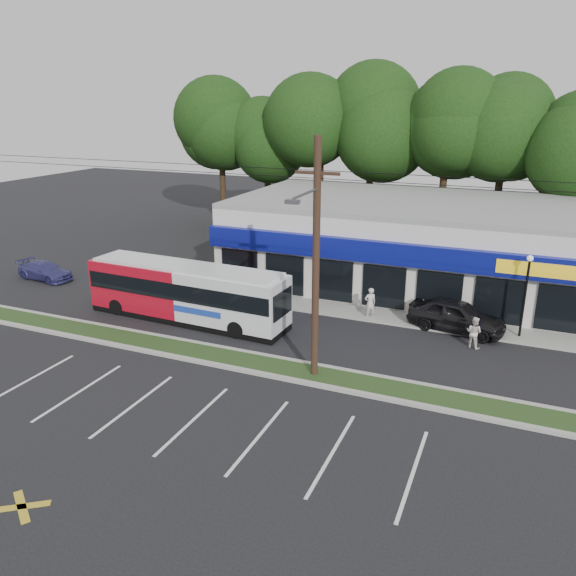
% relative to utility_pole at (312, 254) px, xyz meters
% --- Properties ---
extents(ground, '(120.00, 120.00, 0.00)m').
position_rel_utility_pole_xyz_m(ground, '(-2.83, -0.93, -5.41)').
color(ground, black).
rests_on(ground, ground).
extents(grass_strip, '(40.00, 1.60, 0.12)m').
position_rel_utility_pole_xyz_m(grass_strip, '(-2.83, 0.07, -5.35)').
color(grass_strip, '#1E3616').
rests_on(grass_strip, ground).
extents(curb_south, '(40.00, 0.25, 0.14)m').
position_rel_utility_pole_xyz_m(curb_south, '(-2.83, -0.78, -5.34)').
color(curb_south, '#9E9E93').
rests_on(curb_south, ground).
extents(curb_north, '(40.00, 0.25, 0.14)m').
position_rel_utility_pole_xyz_m(curb_north, '(-2.83, 0.92, -5.34)').
color(curb_north, '#9E9E93').
rests_on(curb_north, ground).
extents(sidewalk, '(32.00, 2.20, 0.10)m').
position_rel_utility_pole_xyz_m(sidewalk, '(2.17, 8.07, -5.36)').
color(sidewalk, '#9E9E93').
rests_on(sidewalk, ground).
extents(strip_mall, '(25.00, 12.55, 5.30)m').
position_rel_utility_pole_xyz_m(strip_mall, '(2.67, 14.99, -2.76)').
color(strip_mall, beige).
rests_on(strip_mall, ground).
extents(utility_pole, '(50.00, 2.77, 10.00)m').
position_rel_utility_pole_xyz_m(utility_pole, '(0.00, 0.00, 0.00)').
color(utility_pole, black).
rests_on(utility_pole, ground).
extents(lamp_post, '(0.30, 0.30, 4.25)m').
position_rel_utility_pole_xyz_m(lamp_post, '(8.17, 7.87, -2.74)').
color(lamp_post, black).
rests_on(lamp_post, ground).
extents(tree_line, '(46.76, 6.76, 11.83)m').
position_rel_utility_pole_xyz_m(tree_line, '(1.17, 25.07, 3.00)').
color(tree_line, black).
rests_on(tree_line, ground).
extents(metrobus, '(11.43, 2.88, 3.05)m').
position_rel_utility_pole_xyz_m(metrobus, '(-8.37, 3.57, -3.80)').
color(metrobus, '#A80C1E').
rests_on(metrobus, ground).
extents(car_dark, '(5.13, 2.84, 1.65)m').
position_rel_utility_pole_xyz_m(car_dark, '(5.12, 7.57, -4.59)').
color(car_dark, black).
rests_on(car_dark, ground).
extents(car_silver, '(4.16, 2.00, 1.32)m').
position_rel_utility_pole_xyz_m(car_silver, '(-11.83, 6.07, -4.76)').
color(car_silver, '#A4A5AC').
rests_on(car_silver, ground).
extents(car_blue, '(4.20, 2.06, 1.17)m').
position_rel_utility_pole_xyz_m(car_blue, '(-20.97, 6.07, -4.83)').
color(car_blue, navy).
rests_on(car_blue, ground).
extents(pedestrian_a, '(0.75, 0.70, 1.73)m').
position_rel_utility_pole_xyz_m(pedestrian_a, '(0.59, 7.57, -4.55)').
color(pedestrian_a, beige).
rests_on(pedestrian_a, ground).
extents(pedestrian_b, '(0.91, 0.82, 1.55)m').
position_rel_utility_pole_xyz_m(pedestrian_b, '(6.14, 5.79, -4.64)').
color(pedestrian_b, silver).
rests_on(pedestrian_b, ground).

